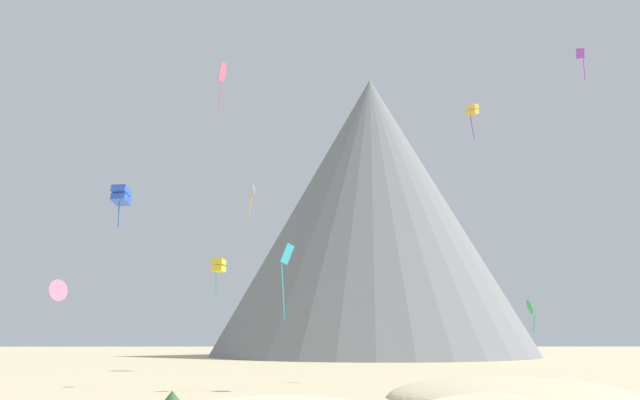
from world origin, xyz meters
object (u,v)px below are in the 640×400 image
Objects in this scene: kite_violet_high at (581,57)px; kite_pink_low at (58,290)px; kite_rainbow_mid at (222,77)px; kite_white_mid at (253,194)px; kite_yellow_low at (219,266)px; kite_blue_mid at (121,195)px; bush_near_left at (172,400)px; bush_far_left at (568,393)px; kite_gold_mid at (472,110)px; kite_green_low at (531,307)px; kite_cyan_low at (286,263)px; rock_massif at (374,232)px.

kite_violet_high is 51.04m from kite_pink_low.
kite_rainbow_mid is 1.51× the size of kite_white_mid.
kite_yellow_low is 32.00m from kite_blue_mid.
bush_far_left is at bearing 17.16° from bush_near_left.
bush_far_left is 0.73× the size of kite_violet_high.
kite_gold_mid is (20.52, 13.81, 21.10)m from bush_near_left.
kite_pink_low is at bearing 126.63° from bush_near_left.
bush_far_left is (24.76, 7.65, -0.24)m from bush_near_left.
kite_gold_mid is at bearing -58.56° from kite_white_mid.
kite_pink_low is at bearing 105.46° from kite_green_low.
kite_violet_high reaches higher than kite_green_low.
kite_green_low is 0.56× the size of kite_cyan_low.
kite_rainbow_mid is at bearing 122.21° from kite_pink_low.
kite_gold_mid is 35.90m from kite_pink_low.
kite_cyan_low is at bearing -99.56° from rock_massif.
kite_green_low is (29.07, 29.45, 6.16)m from bush_near_left.
kite_yellow_low is (-2.88, 42.52, 11.26)m from bush_near_left.
bush_far_left is 45.96m from kite_yellow_low.
kite_white_mid is (9.06, 7.19, 1.49)m from kite_blue_mid.
kite_violet_high is (39.30, 12.46, 15.60)m from kite_blue_mid.
bush_near_left is at bearing -46.78° from kite_blue_mid.
kite_rainbow_mid is 33.91m from kite_violet_high.
kite_rainbow_mid is at bearing 113.53° from kite_green_low.
kite_pink_low reaches higher than bush_far_left.
kite_rainbow_mid is 16.80m from kite_cyan_low.
kite_cyan_low reaches higher than bush_far_left.
kite_green_low is at bearing -157.73° from kite_cyan_low.
kite_cyan_low is at bearing 123.09° from kite_yellow_low.
kite_blue_mid is 1.76× the size of kite_pink_low.
rock_massif is 80.66m from kite_rainbow_mid.
kite_white_mid is 1.58× the size of kite_pink_low.
kite_white_mid reaches higher than kite_yellow_low.
rock_massif reaches higher than kite_white_mid.
bush_near_left is 49.88m from kite_violet_high.
kite_pink_low is (-37.12, 8.99, 7.23)m from bush_far_left.
kite_blue_mid is at bearing 100.50° from kite_yellow_low.
bush_near_left is 0.29× the size of kite_cyan_low.
bush_far_left is 1.30× the size of kite_pink_low.
kite_pink_low is (-15.24, -1.33, -8.08)m from kite_white_mid.
bush_near_left is at bearing 133.64° from kite_green_low.
kite_cyan_low is (-27.26, -9.91, -20.30)m from kite_violet_high.
kite_rainbow_mid is 13.74m from kite_blue_mid.
rock_massif is 24.37× the size of kite_green_low.
kite_rainbow_mid is at bearing -103.74° from rock_massif.
kite_gold_mid is (20.19, -2.08, -3.45)m from kite_rainbow_mid.
kite_yellow_low is at bearing -113.40° from rock_massif.
rock_massif is at bearing 32.40° from kite_white_mid.
rock_massif is at bearing 86.27° from kite_blue_mid.
kite_yellow_low is at bearing -85.86° from kite_cyan_low.
kite_white_mid is at bearing 51.83° from kite_blue_mid.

